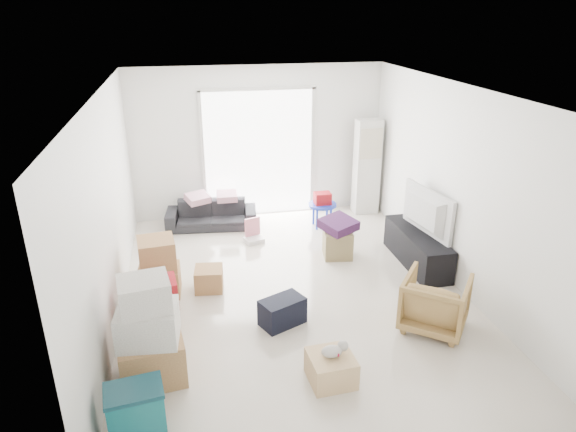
% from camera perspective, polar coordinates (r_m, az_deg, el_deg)
% --- Properties ---
extents(room_shell, '(4.98, 6.48, 3.18)m').
position_cam_1_polar(room_shell, '(6.47, 0.69, 1.84)').
color(room_shell, beige).
rests_on(room_shell, ground).
extents(sliding_door, '(2.10, 0.04, 2.33)m').
position_cam_1_polar(sliding_door, '(9.30, -3.28, 7.49)').
color(sliding_door, white).
rests_on(sliding_door, room_shell).
extents(ac_tower, '(0.45, 0.30, 1.75)m').
position_cam_1_polar(ac_tower, '(9.57, 8.74, 5.40)').
color(ac_tower, silver).
rests_on(ac_tower, room_shell).
extents(tv_console, '(0.45, 1.50, 0.50)m').
position_cam_1_polar(tv_console, '(7.94, 14.17, -3.47)').
color(tv_console, black).
rests_on(tv_console, room_shell).
extents(television, '(0.83, 1.24, 0.15)m').
position_cam_1_polar(television, '(7.81, 14.39, -1.31)').
color(television, black).
rests_on(television, tv_console).
extents(sofa, '(1.60, 0.62, 0.61)m').
position_cam_1_polar(sofa, '(9.05, -8.53, 0.60)').
color(sofa, '#232428').
rests_on(sofa, room_shell).
extents(pillow_left, '(0.48, 0.44, 0.12)m').
position_cam_1_polar(pillow_left, '(8.94, -10.06, 2.72)').
color(pillow_left, '#BC8996').
rests_on(pillow_left, sofa).
extents(pillow_right, '(0.33, 0.27, 0.11)m').
position_cam_1_polar(pillow_right, '(8.98, -6.84, 2.95)').
color(pillow_right, '#BC8996').
rests_on(pillow_right, sofa).
extents(armchair, '(0.99, 0.98, 0.74)m').
position_cam_1_polar(armchair, '(6.42, 16.07, -8.98)').
color(armchair, '#A47849').
rests_on(armchair, room_shell).
extents(storage_bins, '(0.54, 0.41, 0.57)m').
position_cam_1_polar(storage_bins, '(5.00, -16.47, -20.41)').
color(storage_bins, '#0F5A60').
rests_on(storage_bins, room_shell).
extents(box_stack_a, '(0.70, 0.61, 1.18)m').
position_cam_1_polar(box_stack_a, '(5.49, -15.14, -12.77)').
color(box_stack_a, tan).
rests_on(box_stack_a, room_shell).
extents(box_stack_b, '(0.60, 0.55, 0.71)m').
position_cam_1_polar(box_stack_b, '(6.27, -14.66, -10.07)').
color(box_stack_b, tan).
rests_on(box_stack_b, room_shell).
extents(box_stack_c, '(0.56, 0.51, 0.81)m').
position_cam_1_polar(box_stack_c, '(7.06, -14.22, -5.60)').
color(box_stack_c, tan).
rests_on(box_stack_c, room_shell).
extents(loose_box, '(0.42, 0.42, 0.31)m').
position_cam_1_polar(loose_box, '(7.15, -8.78, -6.90)').
color(loose_box, tan).
rests_on(loose_box, room_shell).
extents(duffel_bag, '(0.61, 0.51, 0.34)m').
position_cam_1_polar(duffel_bag, '(6.34, -0.63, -10.57)').
color(duffel_bag, black).
rests_on(duffel_bag, room_shell).
extents(ottoman, '(0.48, 0.48, 0.43)m').
position_cam_1_polar(ottoman, '(7.97, 5.53, -3.06)').
color(ottoman, '#918154').
rests_on(ottoman, room_shell).
extents(blanket, '(0.63, 0.63, 0.14)m').
position_cam_1_polar(blanket, '(7.86, 5.61, -1.19)').
color(blanket, '#4C2256').
rests_on(blanket, ottoman).
extents(kids_table, '(0.50, 0.50, 0.63)m').
position_cam_1_polar(kids_table, '(8.94, 3.84, 1.49)').
color(kids_table, '#1830BA').
rests_on(kids_table, room_shell).
extents(toy_walker, '(0.35, 0.33, 0.38)m').
position_cam_1_polar(toy_walker, '(8.50, -3.89, -2.12)').
color(toy_walker, silver).
rests_on(toy_walker, room_shell).
extents(wood_crate, '(0.48, 0.48, 0.30)m').
position_cam_1_polar(wood_crate, '(5.53, 4.81, -16.50)').
color(wood_crate, tan).
rests_on(wood_crate, room_shell).
extents(plush_bunny, '(0.29, 0.16, 0.15)m').
position_cam_1_polar(plush_bunny, '(5.41, 5.21, -14.60)').
color(plush_bunny, '#B2ADA8').
rests_on(plush_bunny, wood_crate).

